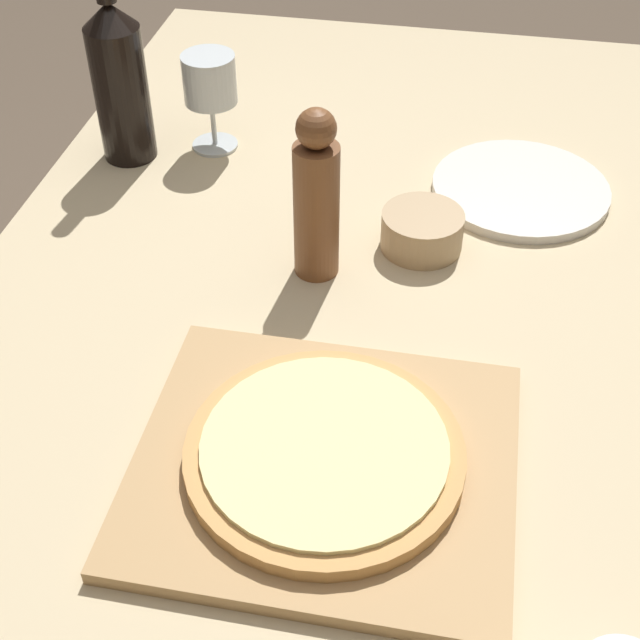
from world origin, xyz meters
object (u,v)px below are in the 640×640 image
Objects in this scene: wine_bottle at (119,79)px; wine_glass at (210,83)px; pepper_mill at (316,199)px; pizza at (324,452)px; small_bowl at (422,231)px.

wine_bottle is 0.13m from wine_glass.
wine_bottle is at bearing 145.87° from pepper_mill.
pizza is 2.59× the size of small_bowl.
pizza is at bearing -98.17° from small_bowl.
wine_glass is 0.41m from small_bowl.
wine_glass is at bearing 115.40° from pizza.
pizza is 0.87× the size of wine_bottle.
wine_bottle is 1.41× the size of pepper_mill.
wine_glass is 1.37× the size of small_bowl.
wine_bottle is at bearing 126.31° from pizza.
wine_bottle is at bearing -158.18° from wine_glass.
pizza is 0.68m from wine_glass.
wine_glass is (-0.29, 0.61, 0.08)m from pizza.
small_bowl is at bearing 30.45° from pepper_mill.
wine_bottle reaches higher than small_bowl.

